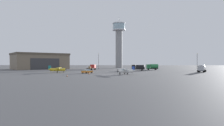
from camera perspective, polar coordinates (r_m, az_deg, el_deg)
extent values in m
plane|color=#545456|center=(57.91, -1.17, -3.64)|extent=(400.00, 400.00, 0.00)
cylinder|color=gray|center=(133.97, 2.09, 4.16)|extent=(4.69, 4.69, 26.27)
cylinder|color=silver|center=(135.56, 2.09, 9.84)|extent=(9.05, 9.05, 0.60)
cylinder|color=#99B7C6|center=(135.98, 2.09, 10.81)|extent=(8.33, 8.33, 4.09)
cylinder|color=silver|center=(136.42, 2.09, 11.76)|extent=(9.05, 9.05, 0.50)
cylinder|color=#38383D|center=(136.89, 2.09, 12.68)|extent=(0.16, 0.16, 4.00)
cube|color=#7A6B56|center=(118.25, -20.74, 0.27)|extent=(33.97, 33.03, 8.08)
cube|color=brown|center=(118.35, -20.74, 2.46)|extent=(34.81, 33.88, 1.00)
cube|color=#38383A|center=(109.04, -19.27, -0.26)|extent=(11.88, 10.30, 6.06)
cylinder|color=gold|center=(75.37, -15.90, -1.93)|extent=(5.67, 2.22, 1.10)
cone|color=#38383D|center=(75.05, -13.64, -1.93)|extent=(0.94, 0.92, 0.77)
cube|color=#38383D|center=(75.05, -13.64, -1.93)|extent=(0.07, 0.10, 1.69)
cube|color=gold|center=(75.32, -15.70, -1.44)|extent=(3.14, 8.99, 0.18)
cylinder|color=teal|center=(73.92, -15.84, -1.75)|extent=(0.25, 0.87, 1.21)
cylinder|color=teal|center=(76.74, -15.57, -1.68)|extent=(0.25, 0.87, 1.21)
cube|color=#99B7C6|center=(75.23, -15.10, -1.70)|extent=(1.14, 1.07, 0.62)
cone|color=gold|center=(75.81, -18.15, -1.85)|extent=(1.39, 1.07, 0.83)
cube|color=teal|center=(75.78, -18.15, -1.31)|extent=(0.98, 0.31, 1.51)
cube|color=gold|center=(75.80, -18.15, -1.75)|extent=(1.33, 2.78, 0.09)
cylinder|color=black|center=(75.17, -14.29, -2.56)|extent=(0.25, 0.55, 0.53)
cylinder|color=black|center=(74.46, -16.14, -2.58)|extent=(0.25, 0.55, 0.53)
cylinder|color=black|center=(76.40, -15.94, -2.51)|extent=(0.25, 0.55, 0.53)
cylinder|color=white|center=(61.84, 4.07, -2.42)|extent=(5.23, 3.35, 1.06)
cone|color=#38383D|center=(60.56, 1.67, -2.48)|extent=(1.02, 1.01, 0.74)
cube|color=#38383D|center=(60.56, 1.67, -2.48)|extent=(0.08, 0.10, 1.62)
cube|color=white|center=(61.69, 3.86, -1.86)|extent=(5.00, 8.20, 0.17)
cylinder|color=#2847A8|center=(62.92, 3.29, -2.14)|extent=(0.44, 0.78, 1.16)
cylinder|color=#2847A8|center=(60.50, 4.46, -2.23)|extent=(0.44, 0.78, 1.16)
cube|color=#99B7C6|center=(61.35, 3.23, -2.17)|extent=(1.22, 1.18, 0.60)
cone|color=white|center=(63.22, 6.38, -2.29)|extent=(1.43, 1.25, 0.79)
cube|color=#2847A8|center=(63.19, 6.38, -1.67)|extent=(0.88, 0.52, 1.45)
cube|color=white|center=(63.21, 6.38, -2.17)|extent=(1.84, 2.63, 0.09)
cylinder|color=black|center=(60.95, 2.37, -3.20)|extent=(0.36, 0.52, 0.51)
cylinder|color=black|center=(62.79, 3.81, -3.10)|extent=(0.36, 0.52, 0.51)
cylinder|color=black|center=(61.13, 4.63, -3.19)|extent=(0.36, 0.52, 0.51)
cube|color=#38383D|center=(98.87, 11.94, -1.69)|extent=(5.84, 2.34, 0.24)
cube|color=#287A42|center=(98.39, 10.77, -1.02)|extent=(1.78, 2.50, 2.09)
cube|color=#99B7C6|center=(98.23, 10.35, -0.78)|extent=(0.24, 2.02, 1.04)
cylinder|color=#287A42|center=(99.05, 12.47, -0.97)|extent=(3.98, 2.55, 2.26)
cylinder|color=black|center=(97.39, 10.94, -1.79)|extent=(0.35, 1.02, 1.00)
cylinder|color=black|center=(99.48, 10.68, -1.75)|extent=(0.35, 1.02, 1.00)
cylinder|color=black|center=(98.24, 13.06, -1.77)|extent=(0.35, 1.02, 1.00)
cylinder|color=black|center=(100.31, 12.75, -1.73)|extent=(0.35, 1.02, 1.00)
cube|color=#38383D|center=(83.22, 25.27, -2.06)|extent=(4.35, 5.95, 0.24)
cube|color=#B7BABF|center=(81.10, 25.09, -1.35)|extent=(2.71, 2.49, 1.94)
cube|color=#99B7C6|center=(80.34, 25.03, -1.09)|extent=(1.68, 0.97, 0.97)
cylinder|color=#B7BABF|center=(84.14, 25.35, -1.24)|extent=(3.71, 4.42, 2.09)
cylinder|color=black|center=(81.09, 25.79, -2.20)|extent=(1.01, 0.72, 1.00)
cylinder|color=black|center=(81.33, 24.40, -2.20)|extent=(1.01, 0.72, 1.00)
cylinder|color=black|center=(84.85, 26.07, -2.10)|extent=(1.01, 0.72, 1.00)
cylinder|color=black|center=(85.08, 24.74, -2.09)|extent=(1.01, 0.72, 1.00)
cube|color=#38383D|center=(90.98, 7.84, -1.85)|extent=(6.11, 3.19, 0.24)
cube|color=black|center=(91.23, 6.53, -1.16)|extent=(2.11, 2.84, 1.95)
cube|color=#99B7C6|center=(91.33, 6.06, -0.91)|extent=(0.52, 2.15, 0.97)
cube|color=black|center=(90.83, 8.44, -1.18)|extent=(4.33, 3.30, 1.89)
cylinder|color=black|center=(90.12, 6.46, -1.95)|extent=(0.47, 1.04, 1.00)
cylinder|color=black|center=(92.39, 6.67, -1.90)|extent=(0.47, 1.04, 1.00)
cylinder|color=black|center=(89.64, 8.85, -1.96)|extent=(0.47, 1.04, 1.00)
cylinder|color=black|center=(91.92, 9.00, -1.91)|extent=(0.47, 1.04, 1.00)
cube|color=#38383D|center=(97.78, -6.27, -1.71)|extent=(3.66, 6.86, 0.24)
cube|color=red|center=(99.90, -5.69, -1.03)|extent=(2.88, 2.44, 1.98)
cube|color=#99B7C6|center=(100.68, -5.49, -0.80)|extent=(2.05, 0.64, 0.99)
cube|color=brown|center=(96.81, -6.53, -1.61)|extent=(3.57, 4.93, 0.16)
cube|color=#997547|center=(96.39, -6.65, -1.30)|extent=(1.31, 1.31, 0.90)
cylinder|color=black|center=(100.34, -6.29, -1.73)|extent=(1.04, 0.53, 1.00)
cylinder|color=black|center=(99.42, -5.12, -1.75)|extent=(1.04, 0.53, 1.00)
cylinder|color=black|center=(96.49, -7.36, -1.81)|extent=(1.04, 0.53, 1.00)
cylinder|color=black|center=(95.53, -6.16, -1.83)|extent=(1.04, 0.53, 1.00)
cube|color=orange|center=(68.05, -7.43, -2.56)|extent=(3.79, 4.46, 0.55)
cube|color=#99B7C6|center=(67.88, -7.54, -2.13)|extent=(2.66, 2.84, 0.50)
cylinder|color=black|center=(69.64, -7.18, -2.73)|extent=(0.63, 0.49, 0.64)
cylinder|color=black|center=(68.47, -6.12, -2.78)|extent=(0.63, 0.49, 0.64)
cylinder|color=black|center=(67.70, -8.74, -2.81)|extent=(0.63, 0.49, 0.64)
cylinder|color=black|center=(66.49, -7.68, -2.87)|extent=(0.63, 0.49, 0.64)
cylinder|color=#38383D|center=(107.06, 24.11, 0.28)|extent=(0.18, 0.18, 8.10)
sphere|color=#F9E5B2|center=(107.16, 24.12, 2.56)|extent=(0.44, 0.44, 0.44)
cylinder|color=#38383D|center=(106.26, -4.03, 0.37)|extent=(0.18, 0.18, 8.38)
sphere|color=#F9E5B2|center=(106.36, -4.03, 2.75)|extent=(0.44, 0.44, 0.44)
cube|color=black|center=(62.74, -6.84, -3.32)|extent=(0.36, 0.36, 0.04)
cone|color=orange|center=(62.72, -6.84, -2.99)|extent=(0.30, 0.30, 0.70)
cylinder|color=white|center=(62.72, -6.84, -2.96)|extent=(0.21, 0.21, 0.08)
cube|color=black|center=(53.60, -13.26, -3.93)|extent=(0.36, 0.36, 0.04)
cone|color=orange|center=(53.58, -13.26, -3.61)|extent=(0.30, 0.30, 0.56)
cylinder|color=white|center=(53.58, -13.26, -3.58)|extent=(0.21, 0.21, 0.08)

